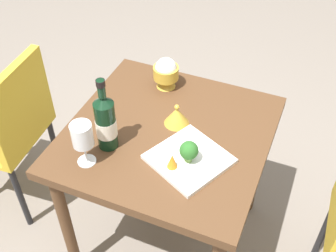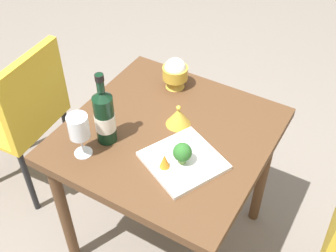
% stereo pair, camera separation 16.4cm
% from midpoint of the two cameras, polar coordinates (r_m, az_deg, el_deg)
% --- Properties ---
extents(ground_plane, '(8.00, 8.00, 0.00)m').
position_cam_midpoint_polar(ground_plane, '(2.22, -2.18, -14.50)').
color(ground_plane, gray).
extents(dining_table, '(0.77, 0.77, 0.72)m').
position_cam_midpoint_polar(dining_table, '(1.73, -2.71, -3.29)').
color(dining_table, brown).
rests_on(dining_table, ground_plane).
extents(chair_near_window, '(0.43, 0.43, 0.85)m').
position_cam_midpoint_polar(chair_near_window, '(2.13, -22.20, 0.21)').
color(chair_near_window, gold).
rests_on(chair_near_window, ground_plane).
extents(wine_bottle, '(0.08, 0.08, 0.30)m').
position_cam_midpoint_polar(wine_bottle, '(1.55, -11.35, 0.41)').
color(wine_bottle, black).
rests_on(wine_bottle, dining_table).
extents(wine_glass, '(0.08, 0.08, 0.18)m').
position_cam_midpoint_polar(wine_glass, '(1.50, -14.52, -1.45)').
color(wine_glass, white).
rests_on(wine_glass, dining_table).
extents(rice_bowl, '(0.11, 0.11, 0.14)m').
position_cam_midpoint_polar(rice_bowl, '(1.84, -2.85, 7.10)').
color(rice_bowl, gold).
rests_on(rice_bowl, dining_table).
extents(rice_bowl_lid, '(0.10, 0.10, 0.09)m').
position_cam_midpoint_polar(rice_bowl_lid, '(1.67, -1.64, 1.25)').
color(rice_bowl_lid, gold).
rests_on(rice_bowl_lid, dining_table).
extents(serving_plate, '(0.33, 0.33, 0.02)m').
position_cam_midpoint_polar(serving_plate, '(1.54, -0.19, -4.57)').
color(serving_plate, white).
rests_on(serving_plate, dining_table).
extents(broccoli_floret, '(0.07, 0.07, 0.09)m').
position_cam_midpoint_polar(broccoli_floret, '(1.49, -0.31, -3.50)').
color(broccoli_floret, '#729E4C').
rests_on(broccoli_floret, serving_plate).
extents(carrot_garnish_left, '(0.04, 0.04, 0.06)m').
position_cam_midpoint_polar(carrot_garnish_left, '(1.49, -2.59, -4.85)').
color(carrot_garnish_left, orange).
rests_on(carrot_garnish_left, serving_plate).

